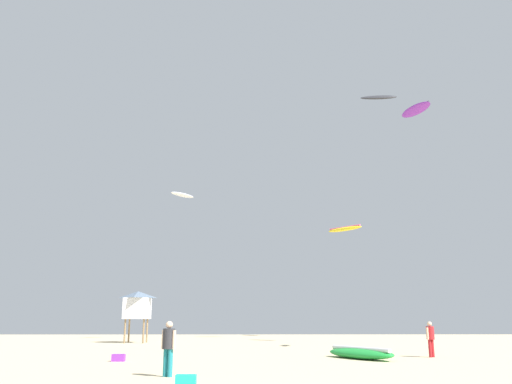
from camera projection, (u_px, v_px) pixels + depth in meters
name	position (u px, v px, depth m)	size (l,w,h in m)	color
person_foreground	(169.00, 344.00, 17.40)	(0.50, 0.40, 1.77)	teal
person_midground	(430.00, 336.00, 26.50)	(0.48, 0.39, 1.73)	#B21E23
kite_grounded_near	(360.00, 353.00, 25.24)	(3.27, 4.75, 0.61)	green
lifeguard_tower	(137.00, 305.00, 43.81)	(2.30, 2.30, 4.15)	#8C704C
cooler_box	(118.00, 358.00, 23.67)	(0.56, 0.36, 0.32)	purple
gear_bag	(186.00, 381.00, 14.66)	(0.56, 0.36, 0.32)	#19B29E
kite_aloft_0	(416.00, 110.00, 57.00)	(2.88, 4.44, 1.06)	purple
kite_aloft_1	(345.00, 229.00, 46.00)	(3.15, 3.26, 0.51)	yellow
kite_aloft_3	(379.00, 97.00, 52.53)	(3.66, 1.38, 0.85)	#2D2D33
kite_aloft_4	(182.00, 195.00, 52.18)	(2.51, 2.81, 0.33)	white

